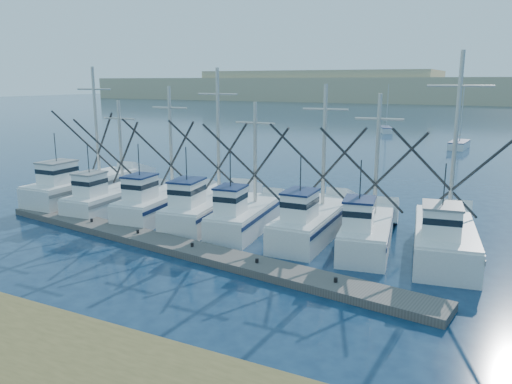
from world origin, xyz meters
The scene contains 6 objects.
ground centered at (0.00, 0.00, 0.00)m, with size 500.00×500.00×0.00m, color #0D213A.
floating_dock centered at (-7.06, 5.17, 0.18)m, with size 27.41×1.83×0.37m, color #57534E.
dune_ridge centered at (0.00, 210.00, 5.00)m, with size 360.00×60.00×10.00m, color tan.
trawler_fleet centered at (-7.40, 10.14, 0.96)m, with size 28.20×9.26×10.05m.
sailboat_near centered at (2.13, 54.42, 0.49)m, with size 2.32×5.51×8.10m.
sailboat_far centered at (-10.98, 70.84, 0.50)m, with size 3.29×5.61×8.10m.
Camera 1 is at (7.69, -14.99, 8.57)m, focal length 35.00 mm.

